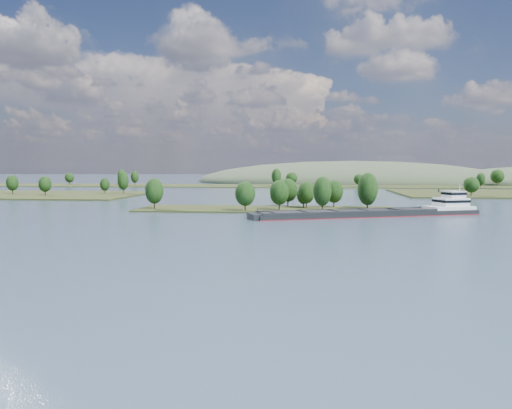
# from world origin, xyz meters

# --- Properties ---
(ground) EXTENTS (1800.00, 1800.00, 0.00)m
(ground) POSITION_xyz_m (0.00, 120.00, 0.00)
(ground) COLOR #364A5E
(ground) RESTS_ON ground
(tree_island) EXTENTS (100.00, 30.03, 15.33)m
(tree_island) POSITION_xyz_m (6.71, 178.93, 4.15)
(tree_island) COLOR #262F14
(tree_island) RESTS_ON ground
(back_shoreline) EXTENTS (900.00, 60.00, 15.49)m
(back_shoreline) POSITION_xyz_m (8.47, 399.79, 0.74)
(back_shoreline) COLOR #262F14
(back_shoreline) RESTS_ON ground
(hill_west) EXTENTS (320.00, 160.00, 44.00)m
(hill_west) POSITION_xyz_m (60.00, 500.00, 0.00)
(hill_west) COLOR #394831
(hill_west) RESTS_ON ground
(cargo_barge) EXTENTS (80.33, 38.91, 11.15)m
(cargo_barge) POSITION_xyz_m (41.62, 161.79, 1.41)
(cargo_barge) COLOR black
(cargo_barge) RESTS_ON ground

